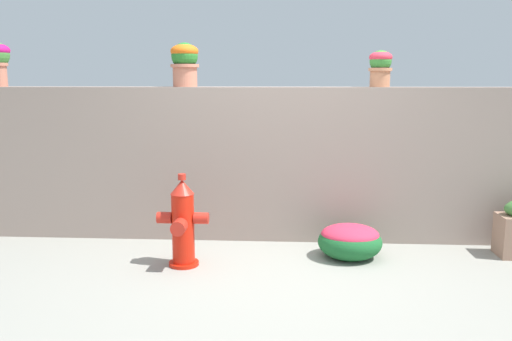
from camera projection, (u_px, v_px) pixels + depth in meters
name	position (u px, v px, depth m)	size (l,w,h in m)	color
ground_plane	(279.00, 278.00, 4.26)	(24.00, 24.00, 0.00)	gray
stone_wall	(282.00, 163.00, 5.29)	(6.50, 0.40, 1.51)	gray
potted_plant_1	(185.00, 61.00, 5.17)	(0.28, 0.28, 0.43)	#BF7158
potted_plant_2	(380.00, 65.00, 5.06)	(0.22, 0.22, 0.35)	#C07A56
fire_hydrant	(183.00, 224.00, 4.50)	(0.44, 0.36, 0.80)	red
flower_bush_left	(350.00, 240.00, 4.73)	(0.57, 0.52, 0.32)	#1D612D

